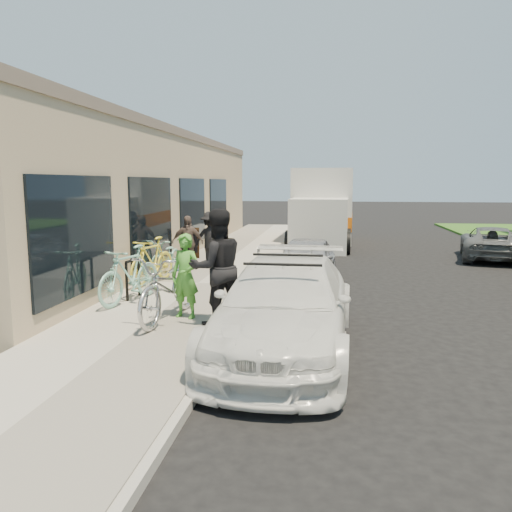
{
  "coord_description": "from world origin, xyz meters",
  "views": [
    {
      "loc": [
        1.1,
        -8.55,
        2.57
      ],
      "look_at": [
        -0.38,
        1.62,
        1.05
      ],
      "focal_mm": 35.0,
      "sensor_mm": 36.0,
      "label": 1
    }
  ],
  "objects": [
    {
      "name": "ground",
      "position": [
        0.0,
        0.0,
        0.0
      ],
      "size": [
        120.0,
        120.0,
        0.0
      ],
      "primitive_type": "plane",
      "color": "black",
      "rests_on": "ground"
    },
    {
      "name": "sidewalk",
      "position": [
        -2.0,
        3.0,
        0.07
      ],
      "size": [
        3.0,
        34.0,
        0.15
      ],
      "primitive_type": "cube",
      "color": "#9E998E",
      "rests_on": "ground"
    },
    {
      "name": "curb",
      "position": [
        -0.45,
        3.0,
        0.07
      ],
      "size": [
        0.12,
        34.0,
        0.13
      ],
      "primitive_type": "cube",
      "color": "gray",
      "rests_on": "ground"
    },
    {
      "name": "storefront",
      "position": [
        -5.24,
        7.99,
        2.12
      ],
      "size": [
        3.6,
        20.0,
        4.22
      ],
      "color": "tan",
      "rests_on": "ground"
    },
    {
      "name": "bike_rack",
      "position": [
        -2.94,
        1.25,
        0.65
      ],
      "size": [
        0.11,
        0.59,
        0.83
      ],
      "rotation": [
        0.0,
        0.0,
        -0.09
      ],
      "color": "black",
      "rests_on": "sidewalk"
    },
    {
      "name": "sandwich_board",
      "position": [
        -3.28,
        6.85,
        0.64
      ],
      "size": [
        0.71,
        0.71,
        0.95
      ],
      "rotation": [
        0.0,
        0.0,
        0.25
      ],
      "color": "black",
      "rests_on": "sidewalk"
    },
    {
      "name": "sedan_white",
      "position": [
        0.47,
        -1.16,
        0.7
      ],
      "size": [
        2.16,
        4.91,
        1.44
      ],
      "rotation": [
        0.0,
        0.0,
        -0.04
      ],
      "color": "white",
      "rests_on": "ground"
    },
    {
      "name": "sedan_silver",
      "position": [
        0.55,
        4.03,
        0.6
      ],
      "size": [
        1.65,
        3.59,
        1.19
      ],
      "primitive_type": "imported",
      "rotation": [
        0.0,
        0.0,
        -0.07
      ],
      "color": "#A9A9AF",
      "rests_on": "ground"
    },
    {
      "name": "moving_truck",
      "position": [
        0.87,
        12.6,
        1.39
      ],
      "size": [
        2.65,
        6.45,
        3.12
      ],
      "rotation": [
        0.0,
        0.0,
        -0.04
      ],
      "color": "beige",
      "rests_on": "ground"
    },
    {
      "name": "far_car_gray",
      "position": [
        6.54,
        9.07,
        0.55
      ],
      "size": [
        2.64,
        4.26,
        1.1
      ],
      "primitive_type": "imported",
      "rotation": [
        0.0,
        0.0,
        2.92
      ],
      "color": "#55585A",
      "rests_on": "ground"
    },
    {
      "name": "tandem_bike",
      "position": [
        -1.66,
        -0.22,
        0.74
      ],
      "size": [
        1.03,
        2.32,
        1.18
      ],
      "primitive_type": "imported",
      "rotation": [
        0.0,
        0.0,
        -0.11
      ],
      "color": "#BCBCBF",
      "rests_on": "sidewalk"
    },
    {
      "name": "woman_rider",
      "position": [
        -1.42,
        -0.05,
        0.91
      ],
      "size": [
        0.63,
        0.5,
        1.52
      ],
      "primitive_type": "imported",
      "rotation": [
        0.0,
        0.0,
        -0.27
      ],
      "color": "#499933",
      "rests_on": "sidewalk"
    },
    {
      "name": "man_standing",
      "position": [
        -0.75,
        -0.4,
        1.14
      ],
      "size": [
        1.21,
        1.14,
        1.99
      ],
      "primitive_type": "imported",
      "rotation": [
        0.0,
        0.0,
        3.67
      ],
      "color": "black",
      "rests_on": "sidewalk"
    },
    {
      "name": "cruiser_bike_a",
      "position": [
        -2.86,
        0.91,
        0.72
      ],
      "size": [
        1.04,
        1.98,
        1.15
      ],
      "primitive_type": "imported",
      "rotation": [
        0.0,
        0.0,
        -0.28
      ],
      "color": "#7FBDA8",
      "rests_on": "sidewalk"
    },
    {
      "name": "cruiser_bike_b",
      "position": [
        -3.11,
        3.97,
        0.63
      ],
      "size": [
        0.8,
        1.87,
        0.96
      ],
      "primitive_type": "imported",
      "rotation": [
        0.0,
        0.0,
        -0.09
      ],
      "color": "#7FBDA8",
      "rests_on": "sidewalk"
    },
    {
      "name": "cruiser_bike_c",
      "position": [
        -3.06,
        2.77,
        0.71
      ],
      "size": [
        0.91,
        1.92,
        1.11
      ],
      "primitive_type": "imported",
      "rotation": [
        0.0,
        0.0,
        -0.22
      ],
      "color": "gold",
      "rests_on": "sidewalk"
    },
    {
      "name": "bystander_a",
      "position": [
        -2.25,
        5.37,
        0.95
      ],
      "size": [
        1.11,
        0.74,
        1.59
      ],
      "primitive_type": "imported",
      "rotation": [
        0.0,
        0.0,
        2.99
      ],
      "color": "black",
      "rests_on": "sidewalk"
    },
    {
      "name": "bystander_b",
      "position": [
        -2.8,
        4.91,
        0.9
      ],
      "size": [
        0.92,
        0.48,
        1.5
      ],
      "primitive_type": "imported",
      "rotation": [
        0.0,
        0.0,
        0.13
      ],
      "color": "brown",
      "rests_on": "sidewalk"
    }
  ]
}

